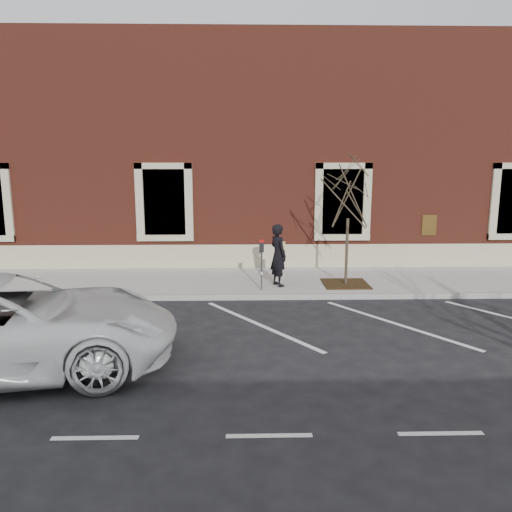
{
  "coord_description": "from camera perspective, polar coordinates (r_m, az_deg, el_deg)",
  "views": [
    {
      "loc": [
        -0.33,
        -13.31,
        3.74
      ],
      "look_at": [
        0.0,
        0.6,
        1.1
      ],
      "focal_mm": 35.0,
      "sensor_mm": 36.0,
      "label": 1
    }
  ],
  "objects": [
    {
      "name": "sidewalk_near",
      "position": [
        15.5,
        -0.1,
        -2.93
      ],
      "size": [
        40.0,
        3.5,
        0.15
      ],
      "primitive_type": "cube",
      "color": "#B9B7AE",
      "rests_on": "ground"
    },
    {
      "name": "ground",
      "position": [
        13.83,
        0.06,
        -4.95
      ],
      "size": [
        120.0,
        120.0,
        0.0
      ],
      "primitive_type": "plane",
      "color": "#28282B",
      "rests_on": "ground"
    },
    {
      "name": "curb_near",
      "position": [
        13.76,
        0.07,
        -4.7
      ],
      "size": [
        40.0,
        0.12,
        0.15
      ],
      "primitive_type": "cube",
      "color": "#9E9E99",
      "rests_on": "ground"
    },
    {
      "name": "building_civic",
      "position": [
        21.06,
        -0.48,
        11.44
      ],
      "size": [
        40.0,
        8.62,
        8.0
      ],
      "color": "maroon",
      "rests_on": "ground"
    },
    {
      "name": "man",
      "position": [
        14.52,
        2.55,
        0.09
      ],
      "size": [
        0.69,
        0.79,
        1.82
      ],
      "primitive_type": "imported",
      "rotation": [
        0.0,
        0.0,
        2.05
      ],
      "color": "black",
      "rests_on": "sidewalk_near"
    },
    {
      "name": "sapling",
      "position": [
        14.68,
        10.52,
        6.31
      ],
      "size": [
        2.14,
        2.14,
        3.57
      ],
      "color": "#3F3426",
      "rests_on": "sidewalk_near"
    },
    {
      "name": "parking_stripes",
      "position": [
        11.73,
        0.33,
        -7.84
      ],
      "size": [
        28.0,
        4.4,
        0.01
      ],
      "primitive_type": null,
      "color": "silver",
      "rests_on": "ground"
    },
    {
      "name": "tree_grate",
      "position": [
        15.07,
        10.2,
        -3.14
      ],
      "size": [
        1.32,
        1.32,
        0.03
      ],
      "primitive_type": "cube",
      "color": "#372511",
      "rests_on": "sidewalk_near"
    },
    {
      "name": "parking_meter",
      "position": [
        14.01,
        0.64,
        0.08
      ],
      "size": [
        0.13,
        0.1,
        1.44
      ],
      "rotation": [
        0.0,
        0.0,
        -0.26
      ],
      "color": "#595B60",
      "rests_on": "sidewalk_near"
    }
  ]
}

